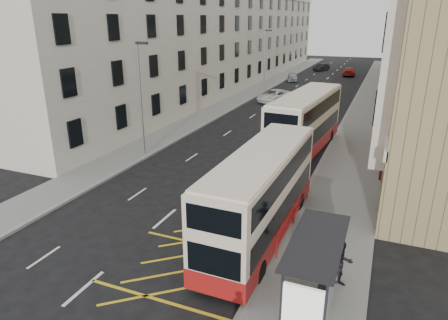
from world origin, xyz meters
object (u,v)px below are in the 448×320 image
at_px(bus_shelter, 318,266).
at_px(street_lamp_near, 141,93).
at_px(street_lamp_far, 265,57).
at_px(car_red, 349,72).
at_px(white_van, 275,96).
at_px(car_silver, 293,77).
at_px(pedestrian_far, 309,226).
at_px(double_decker_front, 261,194).
at_px(pedestrian_mid, 341,264).
at_px(car_dark, 321,67).
at_px(double_decker_rear, 305,123).

xyz_separation_m(bus_shelter, street_lamp_near, (-14.69, 12.39, 2.50)).
relative_size(street_lamp_far, car_red, 1.62).
xyz_separation_m(street_lamp_near, white_van, (3.41, 23.21, -3.92)).
height_order(car_silver, car_red, car_red).
bearing_deg(pedestrian_far, street_lamp_far, -70.39).
bearing_deg(pedestrian_far, double_decker_front, -0.02).
relative_size(street_lamp_far, pedestrian_mid, 4.24).
bearing_deg(pedestrian_far, bus_shelter, 103.09).
relative_size(street_lamp_far, car_silver, 2.04).
relative_size(bus_shelter, car_dark, 1.04).
relative_size(car_dark, car_red, 0.82).
height_order(pedestrian_far, car_dark, pedestrian_far).
distance_m(double_decker_front, car_silver, 49.22).
bearing_deg(street_lamp_near, car_dark, 86.27).
relative_size(double_decker_front, pedestrian_mid, 5.54).
bearing_deg(car_silver, pedestrian_far, -90.37).
bearing_deg(double_decker_rear, bus_shelter, -72.43).
distance_m(street_lamp_far, car_red, 22.84).
bearing_deg(bus_shelter, pedestrian_mid, 74.49).
height_order(double_decker_rear, car_silver, double_decker_rear).
height_order(bus_shelter, pedestrian_far, bus_shelter).
height_order(double_decker_front, car_silver, double_decker_front).
height_order(street_lamp_near, car_silver, street_lamp_near).
relative_size(street_lamp_near, street_lamp_far, 1.00).
xyz_separation_m(double_decker_front, car_red, (-2.07, 58.24, -1.40)).
distance_m(car_silver, car_dark, 15.34).
relative_size(street_lamp_far, double_decker_front, 0.77).
bearing_deg(pedestrian_far, double_decker_rear, -77.57).
bearing_deg(pedestrian_mid, double_decker_front, 115.42).
height_order(street_lamp_near, pedestrian_mid, street_lamp_near).
relative_size(pedestrian_mid, white_van, 0.36).
relative_size(car_silver, car_dark, 0.96).
bearing_deg(car_silver, bus_shelter, -90.44).
height_order(pedestrian_mid, car_silver, pedestrian_mid).
relative_size(double_decker_rear, pedestrian_mid, 6.08).
relative_size(pedestrian_far, car_dark, 0.40).
height_order(street_lamp_near, car_dark, street_lamp_near).
bearing_deg(car_silver, double_decker_front, -92.91).
distance_m(double_decker_rear, car_silver, 36.39).
height_order(pedestrian_mid, car_red, pedestrian_mid).
distance_m(pedestrian_mid, car_red, 61.17).
height_order(street_lamp_far, pedestrian_far, street_lamp_far).
bearing_deg(car_red, car_silver, 49.32).
bearing_deg(double_decker_rear, car_dark, 102.73).
distance_m(bus_shelter, pedestrian_mid, 2.33).
distance_m(pedestrian_far, car_silver, 49.69).
relative_size(street_lamp_near, white_van, 1.54).
height_order(street_lamp_near, double_decker_front, street_lamp_near).
xyz_separation_m(street_lamp_far, car_silver, (1.57, 10.47, -3.97)).
height_order(double_decker_front, car_red, double_decker_front).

